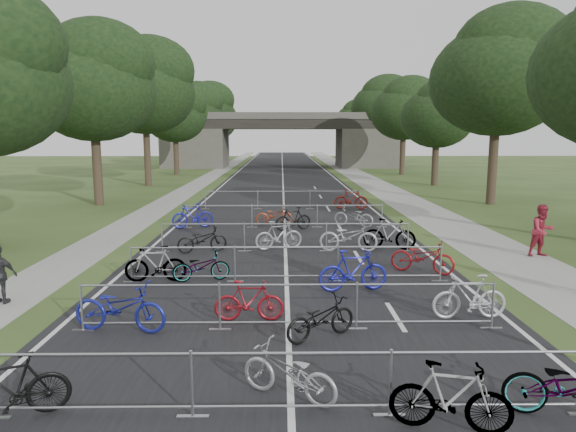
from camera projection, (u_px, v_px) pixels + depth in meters
The scene contains 46 objects.
road at pixel (283, 176), 53.80m from camera, with size 11.00×140.00×0.01m, color black.
sidewalk_right at pixel (359, 176), 53.91m from camera, with size 3.00×140.00×0.01m, color gray.
sidewalk_left at pixel (211, 176), 53.71m from camera, with size 2.00×140.00×0.01m, color gray.
lane_markings at pixel (283, 176), 53.81m from camera, with size 0.12×140.00×0.00m, color silver.
overpass_bridge at pixel (282, 140), 68.06m from camera, with size 31.00×8.00×7.05m.
tree_left_1 at pixel (94, 84), 30.71m from camera, with size 7.56×7.56×11.53m.
tree_right_1 at pixel (501, 75), 30.93m from camera, with size 8.18×8.18×12.47m.
tree_left_2 at pixel (145, 88), 42.43m from camera, with size 8.40×8.40×12.81m.
tree_right_2 at pixel (439, 115), 43.09m from camera, with size 6.16×6.16×9.39m.
tree_left_3 at pixel (176, 114), 54.54m from camera, with size 6.72×6.72×10.25m.
tree_right_3 at pixel (405, 110), 54.78m from camera, with size 7.17×7.17×10.93m.
tree_left_4 at pixel (194, 111), 66.25m from camera, with size 7.56×7.56×11.53m.
tree_right_4 at pixel (383, 106), 66.47m from camera, with size 8.18×8.18×12.47m.
tree_left_5 at pixel (207, 109), 77.97m from camera, with size 8.40×8.40×12.81m.
tree_right_5 at pixel (368, 124), 78.63m from camera, with size 6.16×6.16×9.39m.
tree_left_6 at pixel (217, 122), 90.08m from camera, with size 6.72×6.72×10.25m.
tree_right_6 at pixel (356, 119), 90.32m from camera, with size 7.17×7.17×10.93m.
barrier_row_1 at pixel (291, 384), 7.91m from camera, with size 9.70×0.08×1.10m.
barrier_row_2 at pixel (288, 307), 11.46m from camera, with size 9.70×0.08×1.10m.
barrier_row_3 at pixel (286, 264), 15.21m from camera, with size 9.70×0.08×1.10m.
barrier_row_4 at pixel (285, 237), 19.16m from camera, with size 9.70×0.08×1.10m.
barrier_row_5 at pixel (285, 216), 24.10m from camera, with size 9.70×0.08×1.10m.
barrier_row_6 at pixel (284, 200), 30.02m from camera, with size 9.70×0.08×1.10m.
bike_4 at pixel (10, 388), 7.82m from camera, with size 0.49×1.74×1.04m, color black.
bike_5 at pixel (289, 373), 8.44m from camera, with size 0.61×1.76×0.92m, color #9E9DA4.
bike_6 at pixel (451, 398), 7.52m from camera, with size 0.50×1.78×1.07m, color #989BA0.
bike_7 at pixel (572, 387), 7.83m from camera, with size 0.70×2.01×1.06m, color #989BA0.
bike_8 at pixel (120, 308), 11.35m from camera, with size 0.74×2.12×1.12m, color navy.
bike_9 at pixel (249, 301), 11.99m from camera, with size 0.46×1.64×0.98m, color maroon.
bike_10 at pixel (321, 319), 10.96m from camera, with size 0.61×1.74×0.91m, color black.
bike_11 at pixel (469, 297), 12.12m from camera, with size 0.51×1.80×1.08m, color silver.
bike_12 at pixel (156, 264), 15.18m from camera, with size 0.51×1.81×1.09m, color #989BA0.
bike_13 at pixel (201, 267), 15.29m from camera, with size 0.59×1.69×0.89m, color #989BA0.
bike_14 at pixel (353, 271), 14.28m from camera, with size 0.56×1.97×1.18m, color #1C1F9E.
bike_15 at pixel (422, 257), 16.16m from camera, with size 0.69×1.99×1.05m, color maroon.
bike_16 at pixel (202, 240), 19.02m from camera, with size 0.64×1.84×0.97m, color black.
bike_17 at pixel (279, 236), 19.44m from camera, with size 0.52×1.84×1.10m, color #9B9CA2.
bike_18 at pixel (348, 237), 19.15m from camera, with size 0.75×2.16×1.14m, color #A5A5AD.
bike_19 at pixel (390, 234), 19.48m from camera, with size 0.56×1.97×1.18m, color #989BA0.
bike_20 at pixel (193, 216), 23.96m from camera, with size 0.55×1.93×1.16m, color #1A1B92.
bike_21 at pixel (274, 215), 24.79m from camera, with size 0.62×1.77×0.93m, color #973315.
bike_22 at pixel (293, 219), 23.40m from camera, with size 0.50×1.75×1.05m, color black.
bike_23 at pixel (353, 216), 24.27m from camera, with size 0.68×1.94×1.02m, color gray.
bike_27 at pixel (351, 199), 29.94m from camera, with size 0.56×1.97×1.18m, color maroon.
pedestrian_b at pixel (542, 231), 18.30m from camera, with size 0.91×0.71×1.87m, color maroon.
pedestrian_c at pixel (0, 275), 13.19m from camera, with size 0.90×0.37×1.53m, color #27282A.
Camera 1 is at (-0.15, -3.80, 4.36)m, focal length 32.00 mm.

